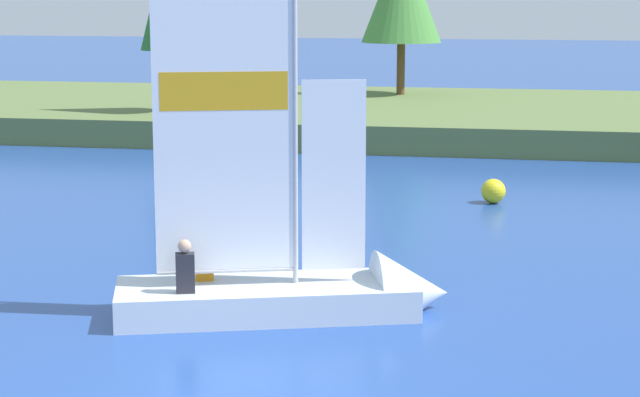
{
  "coord_description": "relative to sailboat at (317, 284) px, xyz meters",
  "views": [
    {
      "loc": [
        3.51,
        -12.29,
        4.94
      ],
      "look_at": [
        -0.2,
        7.28,
        1.2
      ],
      "focal_mm": 62.94,
      "sensor_mm": 36.0,
      "label": 1
    }
  ],
  "objects": [
    {
      "name": "channel_buoy",
      "position": [
        2.34,
        9.59,
        -0.17
      ],
      "size": [
        0.57,
        0.57,
        0.57
      ],
      "primitive_type": "sphere",
      "color": "yellow",
      "rests_on": "ground"
    },
    {
      "name": "shore_bank",
      "position": [
        -0.35,
        23.43,
        -0.01
      ],
      "size": [
        80.0,
        13.68,
        0.88
      ],
      "primitive_type": "cube",
      "color": "#5B703D",
      "rests_on": "ground"
    },
    {
      "name": "sailboat",
      "position": [
        0.0,
        0.0,
        0.0
      ],
      "size": [
        5.35,
        3.02,
        6.81
      ],
      "rotation": [
        0.0,
        0.0,
        0.32
      ],
      "color": "silver",
      "rests_on": "ground"
    }
  ]
}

